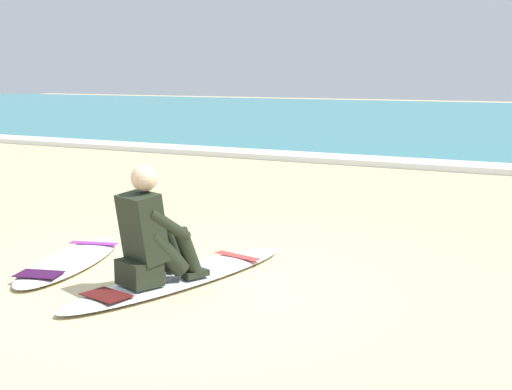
% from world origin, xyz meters
% --- Properties ---
extents(ground_plane, '(80.00, 80.00, 0.00)m').
position_xyz_m(ground_plane, '(0.00, 0.00, 0.00)').
color(ground_plane, '#CCB584').
extents(breaking_foam, '(80.00, 0.90, 0.11)m').
position_xyz_m(breaking_foam, '(0.00, 8.29, 0.06)').
color(breaking_foam, white).
rests_on(breaking_foam, ground).
extents(surfboard_main, '(1.01, 2.55, 0.08)m').
position_xyz_m(surfboard_main, '(-0.12, 0.17, 0.04)').
color(surfboard_main, silver).
rests_on(surfboard_main, ground).
extents(surfer_seated, '(0.55, 0.77, 0.95)m').
position_xyz_m(surfer_seated, '(-0.17, -0.17, 0.44)').
color(surfer_seated, black).
rests_on(surfer_seated, surfboard_main).
extents(surfboard_spare_near, '(1.03, 1.90, 0.08)m').
position_xyz_m(surfboard_spare_near, '(-1.31, 0.13, 0.04)').
color(surfboard_spare_near, white).
rests_on(surfboard_spare_near, ground).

